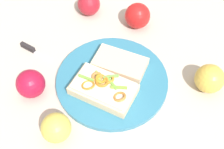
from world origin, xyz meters
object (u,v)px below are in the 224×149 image
Objects in this scene: plate at (112,80)px; sandwich at (103,88)px; apple_0 at (209,79)px; apple_4 at (31,84)px; apple_1 at (89,4)px; bread_slice_side at (120,63)px; knife at (31,49)px; apple_2 at (138,16)px; apple_3 at (56,128)px.

plate is 0.06m from sandwich.
apple_4 is (-0.32, -0.36, -0.00)m from apple_0.
apple_1 reaches higher than plate.
bread_slice_side reaches higher than knife.
plate is 0.30m from apple_1.
sandwich is 2.55× the size of apple_1.
sandwich is 2.35× the size of apple_2.
apple_2 reaches higher than apple_0.
apple_0 is 0.31m from apple_2.
plate is 0.27m from apple_0.
knife is (0.01, -0.25, -0.03)m from apple_1.
bread_slice_side is at bearing 99.10° from apple_3.
apple_0 is at bearing 4.34° from apple_1.
apple_2 reaches higher than knife.
apple_2 is at bearing 25.54° from apple_1.
plate is 0.05m from bread_slice_side.
knife is at bearing -115.02° from apple_2.
apple_4 is at bearing 169.19° from apple_3.
bread_slice_side is (-0.02, 0.05, 0.02)m from plate.
apple_2 reaches higher than plate.
apple_3 is at bearing -36.17° from knife.
sandwich reaches higher than bread_slice_side.
apple_2 is at bearing 50.14° from knife.
knife is (-0.24, -0.15, -0.02)m from bread_slice_side.
sandwich is 0.20m from apple_4.
bread_slice_side is at bearing -61.37° from apple_2.
apple_3 is at bearing 73.49° from sandwich.
plate is 3.95× the size of apple_0.
knife is (-0.13, 0.08, -0.03)m from apple_4.
apple_0 is at bearing 16.77° from knife.
apple_1 is 0.92× the size of apple_2.
plate is at bearing 85.84° from bread_slice_side.
apple_1 reaches higher than bread_slice_side.
apple_2 reaches higher than bread_slice_side.
apple_4 is (-0.11, -0.23, 0.01)m from bread_slice_side.
apple_4 is (-0.02, -0.40, -0.00)m from apple_2.
knife is at bearing 158.67° from apple_3.
apple_2 is (-0.09, 0.17, 0.02)m from bread_slice_side.
apple_0 is 0.43m from apple_3.
apple_4 is at bearing -124.49° from plate.
apple_1 is 0.17m from apple_2.
apple_4 is at bearing 41.25° from bread_slice_side.
apple_2 is at bearing 116.71° from plate.
sandwich is at bearing -3.92° from knife.
apple_1 is 0.25m from knife.
apple_0 reaches higher than knife.
apple_0 is at bearing -171.90° from bread_slice_side.
plate is 0.28m from knife.
apple_1 reaches higher than apple_3.
apple_3 is (0.02, -0.21, 0.03)m from plate.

